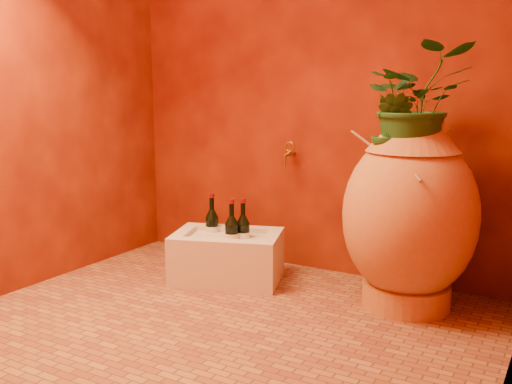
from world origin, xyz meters
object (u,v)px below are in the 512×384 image
Objects in this scene: wine_bottle_b at (232,236)px; wine_bottle_c at (243,235)px; amphora at (410,215)px; wall_tap at (288,153)px; wine_bottle_a at (212,228)px; stone_basin at (227,258)px.

wine_bottle_b is 1.01× the size of wine_bottle_c.
wall_tap is at bearing 161.86° from amphora.
wine_bottle_a is at bearing -177.75° from amphora.
amphora is 1.20m from wine_bottle_a.
wine_bottle_b is at bearing -110.59° from wall_tap.
amphora is at bearing 2.25° from wine_bottle_a.
wine_bottle_a is at bearing 155.53° from wine_bottle_b.
amphora is 1.09m from stone_basin.
wall_tap reaches higher than stone_basin.
wine_bottle_c reaches higher than stone_basin.
wine_bottle_c is (0.04, 0.06, -0.00)m from wine_bottle_b.
wine_bottle_b is (0.04, -0.02, 0.14)m from stone_basin.
amphora is 1.36× the size of stone_basin.
wine_bottle_b is at bearing -172.02° from amphora.
amphora reaches higher than stone_basin.
amphora reaches higher than wall_tap.
wine_bottle_a is (-0.16, 0.08, 0.14)m from stone_basin.
wine_bottle_b reaches higher than wine_bottle_c.
amphora is 2.89× the size of wine_bottle_a.
stone_basin is at bearing 159.78° from wine_bottle_b.
amphora is at bearing 7.98° from wine_bottle_b.
amphora is 1.01m from wine_bottle_b.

